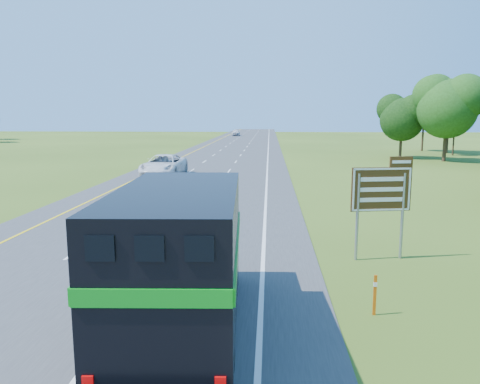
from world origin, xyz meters
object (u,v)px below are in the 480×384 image
Objects in this scene: horse_truck at (183,256)px; exit_sign at (382,193)px; far_car at (236,132)px; white_suv at (164,165)px.

horse_truck is 2.20× the size of exit_sign.
exit_sign is (13.08, -107.49, 1.59)m from far_car.
horse_truck is 30.77m from white_suv.
horse_truck is at bearing -89.29° from far_car.
white_suv reaches higher than far_car.
far_car is at bearing 91.74° from white_suv.
horse_truck is 9.01m from exit_sign.
horse_truck is 1.67× the size of far_car.
horse_truck is at bearing -143.21° from exit_sign.
white_suv is at bearing 110.05° from exit_sign.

